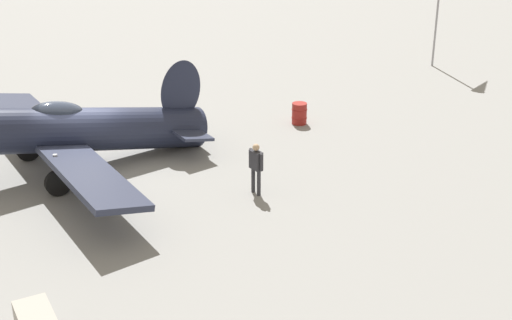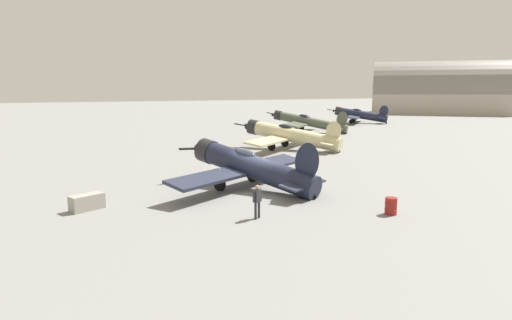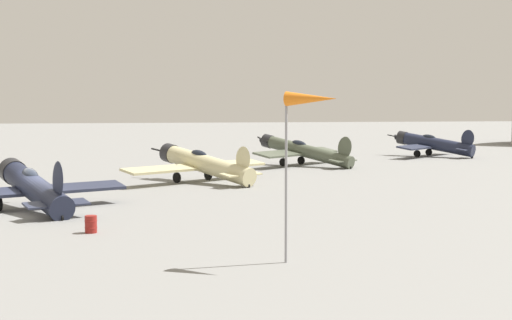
# 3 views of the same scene
# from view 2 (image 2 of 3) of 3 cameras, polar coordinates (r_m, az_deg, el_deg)

# --- Properties ---
(ground_plane) EXTENTS (400.00, 400.00, 0.00)m
(ground_plane) POSITION_cam_2_polar(r_m,az_deg,el_deg) (25.71, -0.00, -3.96)
(ground_plane) COLOR gray
(airplane_foreground) EXTENTS (8.76, 11.06, 3.31)m
(airplane_foreground) POSITION_cam_2_polar(r_m,az_deg,el_deg) (25.71, -0.84, -0.84)
(airplane_foreground) COLOR #1E2338
(airplane_foreground) RESTS_ON ground_plane
(airplane_mid_apron) EXTENTS (10.18, 12.04, 3.10)m
(airplane_mid_apron) POSITION_cam_2_polar(r_m,az_deg,el_deg) (42.73, 4.50, 3.36)
(airplane_mid_apron) COLOR beige
(airplane_mid_apron) RESTS_ON ground_plane
(airplane_far_line) EXTENTS (10.51, 10.18, 3.18)m
(airplane_far_line) POSITION_cam_2_polar(r_m,az_deg,el_deg) (60.10, 6.93, 5.12)
(airplane_far_line) COLOR #4C5442
(airplane_far_line) RESTS_ON ground_plane
(airplane_outer_stand) EXTENTS (9.84, 10.45, 3.32)m
(airplane_outer_stand) POSITION_cam_2_polar(r_m,az_deg,el_deg) (78.81, 13.65, 5.94)
(airplane_outer_stand) COLOR #1E2338
(airplane_outer_stand) RESTS_ON ground_plane
(ground_crew_mechanic) EXTENTS (0.40, 0.56, 1.61)m
(ground_crew_mechanic) POSITION_cam_2_polar(r_m,az_deg,el_deg) (19.77, 0.17, -5.16)
(ground_crew_mechanic) COLOR #2D2D33
(ground_crew_mechanic) RESTS_ON ground_plane
(equipment_crate) EXTENTS (1.25, 1.77, 0.79)m
(equipment_crate) POSITION_cam_2_polar(r_m,az_deg,el_deg) (22.94, -21.72, -5.29)
(equipment_crate) COLOR #9E998E
(equipment_crate) RESTS_ON ground_plane
(fuel_drum) EXTENTS (0.60, 0.60, 0.82)m
(fuel_drum) POSITION_cam_2_polar(r_m,az_deg,el_deg) (21.59, 17.64, -5.90)
(fuel_drum) COLOR maroon
(fuel_drum) RESTS_ON ground_plane
(distant_hangar) EXTENTS (33.32, 33.41, 16.12)m
(distant_hangar) POSITION_cam_2_polar(r_m,az_deg,el_deg) (116.02, 23.23, 7.84)
(distant_hangar) COLOR #ADA393
(distant_hangar) RESTS_ON ground_plane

